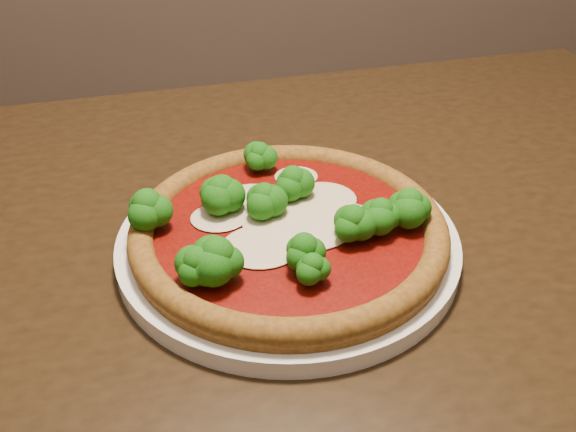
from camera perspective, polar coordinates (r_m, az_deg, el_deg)
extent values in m
cube|color=black|center=(0.68, 0.58, -1.84)|extent=(1.26, 0.92, 0.04)
cylinder|color=black|center=(1.34, 18.95, -3.16)|extent=(0.06, 0.06, 0.71)
cylinder|color=white|center=(0.63, 0.00, -2.33)|extent=(0.33, 0.33, 0.02)
cylinder|color=brown|center=(0.61, 0.07, -1.60)|extent=(0.30, 0.30, 0.01)
torus|color=brown|center=(0.61, 0.07, -1.07)|extent=(0.30, 0.30, 0.02)
cylinder|color=#700A05|center=(0.61, 0.07, -1.03)|extent=(0.25, 0.25, 0.00)
ellipsoid|color=beige|center=(0.64, 3.01, 1.54)|extent=(0.07, 0.06, 0.01)
ellipsoid|color=beige|center=(0.61, 1.13, -0.36)|extent=(0.11, 0.10, 0.01)
ellipsoid|color=beige|center=(0.61, 4.81, -0.32)|extent=(0.07, 0.06, 0.01)
ellipsoid|color=beige|center=(0.62, -6.15, -0.11)|extent=(0.06, 0.05, 0.00)
ellipsoid|color=beige|center=(0.64, -3.22, 1.10)|extent=(0.08, 0.07, 0.01)
ellipsoid|color=beige|center=(0.68, 0.73, 3.55)|extent=(0.05, 0.04, 0.00)
ellipsoid|color=beige|center=(0.58, -2.40, -2.71)|extent=(0.07, 0.07, 0.01)
ellipsoid|color=#1F7E14|center=(0.61, 10.74, 1.06)|extent=(0.05, 0.05, 0.04)
ellipsoid|color=#1F7E14|center=(0.54, 1.43, -2.92)|extent=(0.04, 0.04, 0.04)
ellipsoid|color=#1F7E14|center=(0.60, -12.39, 0.88)|extent=(0.05, 0.05, 0.04)
ellipsoid|color=#1F7E14|center=(0.58, 5.82, -0.40)|extent=(0.04, 0.04, 0.04)
ellipsoid|color=#1F7E14|center=(0.53, -6.27, -3.59)|extent=(0.05, 0.05, 0.04)
ellipsoid|color=#1F7E14|center=(0.53, -8.03, -4.18)|extent=(0.04, 0.04, 0.04)
ellipsoid|color=#1F7E14|center=(0.68, -2.52, 5.52)|extent=(0.04, 0.04, 0.03)
ellipsoid|color=#1F7E14|center=(0.62, -5.86, 2.24)|extent=(0.05, 0.05, 0.04)
ellipsoid|color=#1F7E14|center=(0.59, 8.25, 0.30)|extent=(0.04, 0.04, 0.03)
ellipsoid|color=#1F7E14|center=(0.61, -2.12, 1.63)|extent=(0.04, 0.04, 0.04)
ellipsoid|color=#1F7E14|center=(0.62, -6.02, 2.14)|extent=(0.05, 0.05, 0.04)
ellipsoid|color=#1F7E14|center=(0.53, 2.20, -4.48)|extent=(0.03, 0.03, 0.03)
ellipsoid|color=#1F7E14|center=(0.63, 0.44, 3.17)|extent=(0.04, 0.04, 0.04)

